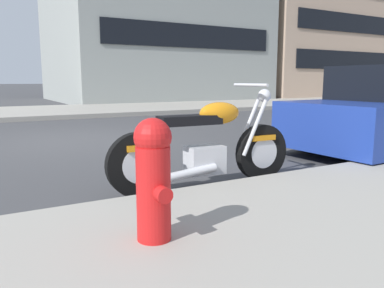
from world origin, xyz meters
name	(u,v)px	position (x,y,z in m)	size (l,w,h in m)	color
ground_plane	(75,141)	(0.00, 0.00, 0.00)	(260.00, 260.00, 0.00)	#3D3D3F
sidewalk_far_curb	(289,103)	(12.00, 6.80, 0.07)	(120.00, 5.00, 0.14)	gray
parking_stall_stripe	(154,184)	(0.00, -3.70, 0.00)	(0.12, 2.20, 0.01)	silver
parked_motorcycle	(207,148)	(0.46, -4.08, 0.43)	(2.17, 0.62, 1.12)	black
car_opposite_curb	(381,91)	(14.72, 3.75, 0.65)	(4.22, 2.00, 1.39)	#4C515B
fire_hydrant	(153,176)	(-0.76, -5.40, 0.56)	(0.24, 0.36, 0.79)	red
townhouse_corner_block	(291,21)	(19.18, 14.40, 5.42)	(10.89, 10.68, 10.84)	tan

